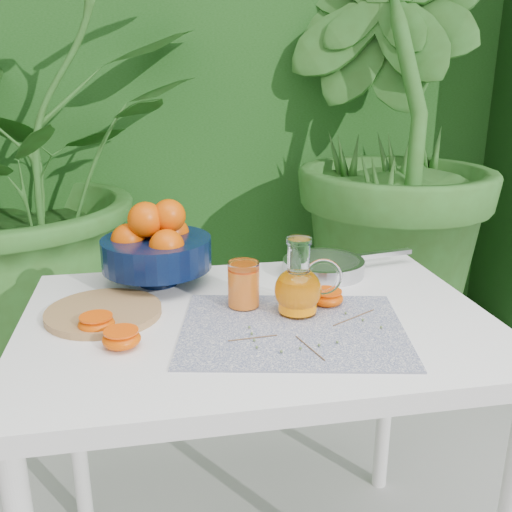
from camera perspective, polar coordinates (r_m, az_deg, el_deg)
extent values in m
cube|color=#1D4C15|center=(3.40, -8.15, 17.84)|extent=(8.00, 1.20, 2.50)
imported|color=#336221|center=(2.57, -23.22, 8.40)|extent=(2.44, 2.44, 1.77)
imported|color=#336221|center=(2.62, 12.50, 11.56)|extent=(2.51, 2.51, 1.95)
cube|color=white|center=(1.24, 0.17, -6.89)|extent=(1.00, 0.70, 0.04)
cylinder|color=white|center=(1.69, -17.65, -15.10)|extent=(0.04, 0.04, 0.71)
cylinder|color=white|center=(1.79, 12.92, -12.51)|extent=(0.04, 0.04, 0.71)
cube|color=#0D1B4D|center=(1.17, 3.68, -7.28)|extent=(0.51, 0.43, 0.00)
cylinder|color=#976944|center=(1.27, -14.99, -5.45)|extent=(0.26, 0.26, 0.02)
cylinder|color=black|center=(1.43, -9.77, -1.92)|extent=(0.12, 0.12, 0.04)
cylinder|color=black|center=(1.41, -9.90, 0.32)|extent=(0.35, 0.35, 0.07)
sphere|color=#E04A02|center=(1.41, -12.66, 1.50)|extent=(0.11, 0.11, 0.08)
sphere|color=#E04A02|center=(1.45, -8.32, 2.23)|extent=(0.11, 0.11, 0.08)
sphere|color=#E04A02|center=(1.34, -8.92, 0.92)|extent=(0.11, 0.11, 0.08)
sphere|color=#E04A02|center=(1.46, -11.02, 2.21)|extent=(0.11, 0.11, 0.08)
sphere|color=#E04A02|center=(1.38, -10.99, 3.60)|extent=(0.11, 0.11, 0.09)
sphere|color=#E04A02|center=(1.39, -8.71, 3.99)|extent=(0.11, 0.11, 0.08)
cylinder|color=white|center=(1.24, 4.16, -5.52)|extent=(0.10, 0.10, 0.01)
ellipsoid|color=white|center=(1.22, 4.21, -3.41)|extent=(0.12, 0.12, 0.10)
cylinder|color=white|center=(1.20, 4.29, -0.08)|extent=(0.06, 0.06, 0.07)
cylinder|color=white|center=(1.19, 4.33, 1.53)|extent=(0.07, 0.07, 0.01)
torus|color=white|center=(1.21, 6.73, -2.08)|extent=(0.08, 0.03, 0.08)
cylinder|color=orange|center=(1.23, 4.20, -3.87)|extent=(0.10, 0.10, 0.07)
cylinder|color=white|center=(1.25, -1.25, -2.86)|extent=(0.08, 0.08, 0.10)
cylinder|color=orange|center=(1.26, -1.24, -3.21)|extent=(0.07, 0.07, 0.08)
cylinder|color=#FF4907|center=(1.24, -1.26, -1.36)|extent=(0.06, 0.06, 0.00)
cylinder|color=#AEAFB3|center=(1.49, 6.75, -1.06)|extent=(0.24, 0.24, 0.04)
cylinder|color=#B9B9BE|center=(1.48, 6.78, -0.49)|extent=(0.21, 0.21, 0.01)
cube|color=#AEAFB3|center=(1.57, 12.77, 0.21)|extent=(0.16, 0.05, 0.01)
ellipsoid|color=#E04A02|center=(1.13, -13.29, -8.09)|extent=(0.10, 0.10, 0.03)
cylinder|color=#FF4907|center=(1.12, -13.36, -7.33)|extent=(0.09, 0.09, 0.00)
ellipsoid|color=#E04A02|center=(1.20, -15.66, -6.58)|extent=(0.10, 0.10, 0.03)
cylinder|color=#FF4907|center=(1.19, -15.73, -5.86)|extent=(0.09, 0.09, 0.00)
ellipsoid|color=#E04A02|center=(1.29, 7.10, -4.20)|extent=(0.10, 0.10, 0.03)
cylinder|color=#FF4907|center=(1.29, 7.13, -3.52)|extent=(0.09, 0.09, 0.00)
cylinder|color=brown|center=(1.09, 5.40, -9.12)|extent=(0.03, 0.11, 0.00)
sphere|color=#526A37|center=(1.07, 2.55, -9.50)|extent=(0.01, 0.01, 0.01)
sphere|color=#526A37|center=(1.08, 4.47, -9.17)|extent=(0.01, 0.01, 0.01)
sphere|color=#526A37|center=(1.10, 6.33, -8.84)|extent=(0.01, 0.01, 0.01)
sphere|color=#526A37|center=(1.12, 8.13, -8.50)|extent=(0.01, 0.01, 0.01)
cylinder|color=brown|center=(1.23, 9.78, -6.07)|extent=(0.11, 0.07, 0.00)
sphere|color=#526A37|center=(1.27, 7.33, -5.03)|extent=(0.01, 0.01, 0.01)
sphere|color=#526A37|center=(1.24, 8.95, -5.65)|extent=(0.01, 0.01, 0.01)
sphere|color=#526A37|center=(1.22, 10.64, -6.29)|extent=(0.01, 0.01, 0.01)
sphere|color=#526A37|center=(1.19, 12.41, -6.95)|extent=(0.01, 0.01, 0.01)
cylinder|color=brown|center=(1.13, -0.31, -8.19)|extent=(0.10, 0.01, 0.00)
sphere|color=#526A37|center=(1.08, 0.08, -9.10)|extent=(0.01, 0.01, 0.01)
sphere|color=#526A37|center=(1.11, -0.18, -8.41)|extent=(0.01, 0.01, 0.01)
sphere|color=#526A37|center=(1.14, -0.43, -7.75)|extent=(0.01, 0.01, 0.01)
sphere|color=#526A37|center=(1.16, -0.67, -7.12)|extent=(0.01, 0.01, 0.01)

